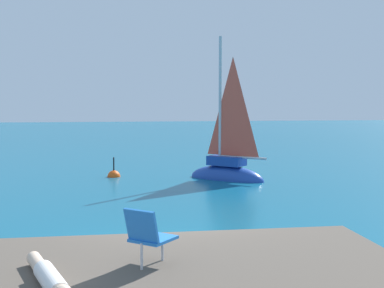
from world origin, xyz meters
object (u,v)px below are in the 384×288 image
at_px(marker_buoy, 114,177).
at_px(sailboat_near, 227,171).
at_px(person_sunbather, 49,278).
at_px(beach_chair, 148,234).

bearing_deg(marker_buoy, sailboat_near, -18.89).
height_order(person_sunbather, marker_buoy, person_sunbather).
bearing_deg(marker_buoy, beach_chair, -89.91).
distance_m(sailboat_near, person_sunbather, 15.70).
xyz_separation_m(beach_chair, marker_buoy, (-0.02, 15.59, -1.45)).
relative_size(person_sunbather, marker_buoy, 1.52).
relative_size(sailboat_near, marker_buoy, 5.78).
bearing_deg(beach_chair, marker_buoy, 42.16).
distance_m(person_sunbather, marker_buoy, 16.23).
relative_size(sailboat_near, person_sunbather, 3.81).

